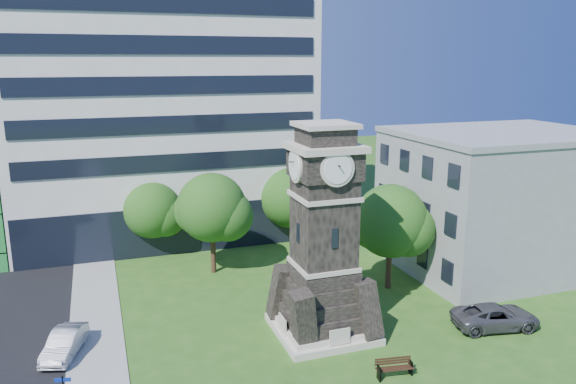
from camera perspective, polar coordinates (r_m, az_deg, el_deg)
name	(u,v)px	position (r m, az deg, el deg)	size (l,w,h in m)	color
ground	(285,357)	(31.26, -0.34, -16.43)	(160.00, 160.00, 0.00)	#275618
sidewalk	(96,342)	(34.39, -18.89, -14.21)	(3.00, 70.00, 0.06)	gray
clock_tower	(323,246)	(31.77, 3.63, -5.50)	(5.40, 5.40, 12.22)	beige
office_tall	(156,75)	(51.88, -13.26, 11.51)	(26.20, 15.11, 28.60)	white
office_low	(500,199)	(45.45, 20.71, -0.69)	(15.20, 12.20, 10.40)	#939698
car_street_mid	(65,343)	(33.41, -21.75, -14.08)	(1.41, 4.03, 1.33)	#A8AAB0
car_east_lot	(496,317)	(36.10, 20.33, -11.78)	(2.35, 5.10, 1.42)	#48484D
park_bench	(394,367)	(29.87, 10.75, -17.05)	(1.90, 0.51, 0.98)	black
tree_nw	(153,211)	(46.21, -13.54, -1.93)	(5.08, 4.62, 6.14)	#332114
tree_nc	(213,210)	(41.35, -7.65, -1.83)	(5.60, 5.09, 7.55)	#332114
tree_ne	(290,199)	(48.53, 0.24, -0.70)	(5.85, 5.32, 6.61)	#332114
tree_east	(391,224)	(38.85, 10.46, -3.18)	(5.54, 5.03, 7.36)	#332114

